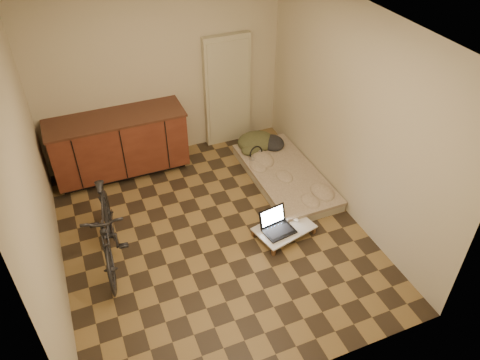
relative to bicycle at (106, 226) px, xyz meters
name	(u,v)px	position (x,y,z in m)	size (l,w,h in m)	color
room_shell	(209,146)	(1.20, -0.09, 0.80)	(3.50, 4.00, 2.60)	brown
cabinets	(119,145)	(0.45, 1.61, -0.03)	(1.84, 0.62, 0.91)	black
appliance_panel	(227,91)	(2.15, 1.85, 0.35)	(0.70, 0.10, 1.70)	#C2BB99
bicycle	(106,226)	(0.00, 0.00, 0.00)	(0.45, 1.53, 0.99)	black
futon	(285,176)	(2.50, 0.55, -0.42)	(0.87, 1.80, 0.15)	#B2A98E
clothing_pile	(261,138)	(2.46, 1.30, -0.22)	(0.61, 0.51, 0.24)	#404327
headphones	(256,153)	(2.26, 1.00, -0.26)	(0.26, 0.24, 0.17)	black
lap_desk	(284,228)	(2.00, -0.42, -0.39)	(0.78, 0.59, 0.12)	brown
laptop	(277,226)	(1.90, -0.41, -0.33)	(0.40, 0.37, 0.25)	black
mouse	(296,220)	(2.19, -0.36, -0.36)	(0.06, 0.10, 0.03)	white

